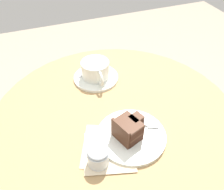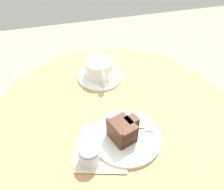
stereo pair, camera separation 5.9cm
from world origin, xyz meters
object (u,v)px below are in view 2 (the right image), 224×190
(teaspoon, at_px, (94,67))
(fork, at_px, (138,127))
(saucer, at_px, (101,76))
(cake_plate, at_px, (126,137))
(napkin, at_px, (103,148))
(coffee_cup, at_px, (99,68))
(sugar_pot, at_px, (89,155))
(cake_slice, at_px, (123,130))

(teaspoon, relative_size, fork, 0.65)
(saucer, distance_m, fork, 0.28)
(saucer, height_order, cake_plate, cake_plate)
(saucer, height_order, teaspoon, teaspoon)
(cake_plate, distance_m, napkin, 0.08)
(coffee_cup, xyz_separation_m, cake_plate, (0.30, 0.01, -0.04))
(coffee_cup, bearing_deg, sugar_pot, -16.31)
(napkin, bearing_deg, teaspoon, 172.28)
(sugar_pot, bearing_deg, saucer, 162.52)
(saucer, relative_size, coffee_cup, 1.20)
(cake_slice, height_order, sugar_pot, cake_slice)
(teaspoon, distance_m, cake_slice, 0.36)
(cake_plate, xyz_separation_m, cake_slice, (0.00, -0.01, 0.04))
(cake_slice, bearing_deg, napkin, -75.64)
(saucer, xyz_separation_m, teaspoon, (-0.06, -0.02, 0.01))
(cake_plate, height_order, cake_slice, cake_slice)
(sugar_pot, bearing_deg, coffee_cup, 163.69)
(saucer, xyz_separation_m, sugar_pot, (0.35, -0.11, 0.03))
(coffee_cup, height_order, teaspoon, coffee_cup)
(teaspoon, bearing_deg, cake_slice, -128.19)
(teaspoon, bearing_deg, napkin, -137.74)
(coffee_cup, distance_m, cake_plate, 0.30)
(cake_plate, xyz_separation_m, napkin, (0.02, -0.07, -0.00))
(coffee_cup, height_order, cake_plate, coffee_cup)
(cake_slice, xyz_separation_m, napkin, (0.02, -0.06, -0.04))
(saucer, distance_m, coffee_cup, 0.04)
(saucer, bearing_deg, napkin, -12.05)
(coffee_cup, distance_m, sugar_pot, 0.36)
(saucer, bearing_deg, teaspoon, -163.05)
(fork, relative_size, napkin, 0.63)
(teaspoon, height_order, cake_plate, teaspoon)
(saucer, xyz_separation_m, napkin, (0.32, -0.07, -0.00))
(saucer, distance_m, cake_slice, 0.30)
(saucer, height_order, cake_slice, cake_slice)
(cake_plate, relative_size, fork, 1.59)
(cake_plate, distance_m, cake_slice, 0.04)
(teaspoon, relative_size, napkin, 0.41)
(sugar_pot, bearing_deg, teaspoon, 167.10)
(coffee_cup, xyz_separation_m, teaspoon, (-0.05, -0.01, -0.03))
(cake_slice, height_order, fork, cake_slice)
(cake_plate, xyz_separation_m, sugar_pot, (0.05, -0.12, 0.02))
(cake_slice, height_order, napkin, cake_slice)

